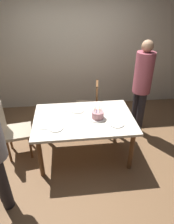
{
  "coord_description": "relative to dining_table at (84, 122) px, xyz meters",
  "views": [
    {
      "loc": [
        -0.25,
        -2.67,
        2.42
      ],
      "look_at": [
        0.05,
        0.0,
        0.82
      ],
      "focal_mm": 32.54,
      "sensor_mm": 36.0,
      "label": 1
    }
  ],
  "objects": [
    {
      "name": "ground",
      "position": [
        0.0,
        0.0,
        -0.64
      ],
      "size": [
        6.4,
        6.4,
        0.0
      ],
      "primitive_type": "plane",
      "color": "brown"
    },
    {
      "name": "back_wall",
      "position": [
        0.0,
        1.85,
        0.66
      ],
      "size": [
        6.4,
        0.1,
        2.6
      ],
      "primitive_type": "cube",
      "color": "beige",
      "rests_on": "ground"
    },
    {
      "name": "dining_table",
      "position": [
        0.0,
        0.0,
        0.0
      ],
      "size": [
        1.55,
        1.04,
        0.72
      ],
      "color": "silver",
      "rests_on": "ground"
    },
    {
      "name": "birthday_cake",
      "position": [
        0.21,
        -0.04,
        0.14
      ],
      "size": [
        0.28,
        0.28,
        0.19
      ],
      "color": "silver",
      "rests_on": "dining_table"
    },
    {
      "name": "plate_near_celebrant",
      "position": [
        -0.43,
        -0.23,
        0.09
      ],
      "size": [
        0.22,
        0.22,
        0.01
      ],
      "primitive_type": "cylinder",
      "color": "white",
      "rests_on": "dining_table"
    },
    {
      "name": "plate_far_side",
      "position": [
        -0.08,
        0.23,
        0.09
      ],
      "size": [
        0.22,
        0.22,
        0.01
      ],
      "primitive_type": "cylinder",
      "color": "white",
      "rests_on": "dining_table"
    },
    {
      "name": "plate_near_guest",
      "position": [
        0.47,
        -0.23,
        0.09
      ],
      "size": [
        0.22,
        0.22,
        0.01
      ],
      "primitive_type": "cylinder",
      "color": "white",
      "rests_on": "dining_table"
    },
    {
      "name": "fork_near_celebrant",
      "position": [
        -0.59,
        -0.25,
        0.08
      ],
      "size": [
        0.18,
        0.06,
        0.01
      ],
      "primitive_type": "cube",
      "rotation": [
        0.0,
        0.0,
        -0.25
      ],
      "color": "silver",
      "rests_on": "dining_table"
    },
    {
      "name": "fork_far_side",
      "position": [
        -0.24,
        0.23,
        0.08
      ],
      "size": [
        0.18,
        0.05,
        0.01
      ],
      "primitive_type": "cube",
      "rotation": [
        0.0,
        0.0,
        0.19
      ],
      "color": "silver",
      "rests_on": "dining_table"
    },
    {
      "name": "chair_spindle_back",
      "position": [
        0.17,
        0.84,
        -0.18
      ],
      "size": [
        0.51,
        0.51,
        0.95
      ],
      "color": "tan",
      "rests_on": "ground"
    },
    {
      "name": "chair_upholstered",
      "position": [
        -1.17,
        0.11,
        -0.11
      ],
      "size": [
        0.5,
        0.5,
        0.95
      ],
      "color": "tan",
      "rests_on": "ground"
    },
    {
      "name": "person_guest",
      "position": [
        1.1,
        0.55,
        0.37
      ],
      "size": [
        0.32,
        0.32,
        1.76
      ],
      "color": "#262328",
      "rests_on": "ground"
    }
  ]
}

